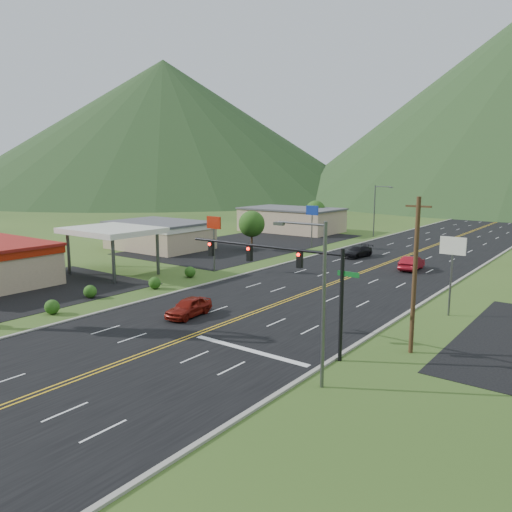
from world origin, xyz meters
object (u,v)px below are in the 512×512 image
Objects in this scene: streetlight_west at (376,207)px; car_red_far at (412,263)px; streetlight_east at (319,293)px; car_red_near at (189,308)px; car_dark_mid at (357,252)px; traffic_signal at (286,268)px; gas_canopy at (112,231)px.

car_red_far is (15.70, -25.49, -4.37)m from streetlight_west.
streetlight_east reaches higher than car_red_near.
traffic_signal is at bearing -64.14° from car_dark_mid.
car_dark_mid is at bearing -27.95° from car_red_far.
car_red_near reaches higher than car_dark_mid.
traffic_signal reaches higher than car_red_near.
gas_canopy is at bearing 38.28° from car_red_far.
streetlight_east is 1.76× the size of car_dark_mid.
car_dark_mid is (17.07, 26.75, -4.13)m from gas_canopy.
streetlight_west is at bearing 110.86° from streetlight_east.
streetlight_east is 64.21m from streetlight_west.
streetlight_east is 35.51m from car_red_far.
streetlight_east reaches higher than gas_canopy.
traffic_signal is at bearing 139.61° from streetlight_east.
streetlight_east is 2.01× the size of car_red_near.
gas_canopy is 1.95× the size of car_dark_mid.
streetlight_west is 30.26m from car_red_far.
gas_canopy is (-10.32, -48.00, -0.31)m from streetlight_west.
streetlight_west is 1.82× the size of car_red_far.
traffic_signal is 58.88m from streetlight_west.
streetlight_east is at bearing -59.75° from car_dark_mid.
streetlight_west reaches higher than car_dark_mid.
streetlight_east and streetlight_west have the same top height.
car_dark_mid is (-16.11, 38.75, -4.44)m from streetlight_east.
car_red_far is (-2.46, 30.51, -4.52)m from traffic_signal.
streetlight_east is 1.82× the size of car_red_far.
traffic_signal is 29.59m from gas_canopy.
traffic_signal reaches higher than gas_canopy.
traffic_signal is 1.46× the size of streetlight_west.
streetlight_east is at bearing -25.49° from car_red_near.
car_red_far is (-7.16, 34.51, -4.37)m from streetlight_east.
car_red_near is (8.13, -54.85, -4.42)m from streetlight_west.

